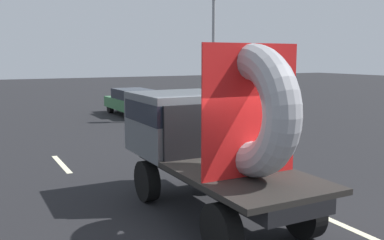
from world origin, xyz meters
TOP-DOWN VIEW (x-y plane):
  - ground_plane at (0.00, 0.00)m, footprint 120.00×120.00m
  - flatbed_truck at (-0.13, 1.01)m, footprint 2.02×5.02m
  - distant_sedan at (3.63, 15.71)m, footprint 1.88×4.40m
  - traffic_light at (6.37, 11.66)m, footprint 0.42×0.36m
  - lane_dash_left_far at (-2.01, 6.32)m, footprint 0.16×2.35m
  - lane_dash_right_near at (1.75, -1.55)m, footprint 0.16×2.90m
  - lane_dash_right_far at (1.75, 6.87)m, footprint 0.16×2.27m

SIDE VIEW (x-z plane):
  - ground_plane at x=0.00m, z-range 0.00..0.00m
  - lane_dash_left_far at x=-2.01m, z-range 0.00..0.01m
  - lane_dash_right_near at x=1.75m, z-range 0.00..0.01m
  - lane_dash_right_far at x=1.75m, z-range 0.00..0.01m
  - distant_sedan at x=3.63m, z-range 0.05..1.49m
  - flatbed_truck at x=-0.13m, z-range -0.04..3.34m
  - traffic_light at x=6.37m, z-range 0.96..7.85m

